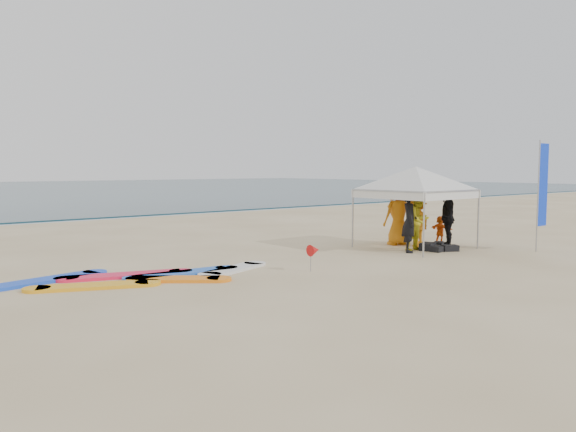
% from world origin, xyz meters
% --- Properties ---
extents(ground, '(120.00, 120.00, 0.00)m').
position_xyz_m(ground, '(0.00, 0.00, 0.00)').
color(ground, beige).
rests_on(ground, ground).
extents(shoreline_foam, '(160.00, 1.20, 0.01)m').
position_xyz_m(shoreline_foam, '(0.00, 18.20, 0.00)').
color(shoreline_foam, silver).
rests_on(shoreline_foam, ground).
extents(person_black_a, '(0.77, 0.76, 1.79)m').
position_xyz_m(person_black_a, '(3.65, 1.65, 0.89)').
color(person_black_a, black).
rests_on(person_black_a, ground).
extents(person_yellow, '(0.87, 0.68, 1.79)m').
position_xyz_m(person_yellow, '(4.12, 1.69, 0.89)').
color(person_yellow, gold).
rests_on(person_yellow, ground).
extents(person_orange_a, '(1.01, 0.60, 1.55)m').
position_xyz_m(person_orange_a, '(4.85, 2.28, 0.77)').
color(person_orange_a, orange).
rests_on(person_orange_a, ground).
extents(person_black_b, '(1.08, 1.06, 1.82)m').
position_xyz_m(person_black_b, '(5.50, 1.64, 0.91)').
color(person_black_b, black).
rests_on(person_black_b, ground).
extents(person_orange_b, '(1.07, 0.83, 1.94)m').
position_xyz_m(person_orange_b, '(4.66, 2.90, 0.97)').
color(person_orange_b, '#C87111').
rests_on(person_orange_b, ground).
extents(person_seated, '(0.33, 0.85, 0.90)m').
position_xyz_m(person_seated, '(6.01, 2.25, 0.45)').
color(person_seated, '#D55713').
rests_on(person_seated, ground).
extents(canopy_tent, '(3.78, 3.78, 2.85)m').
position_xyz_m(canopy_tent, '(4.51, 2.12, 2.48)').
color(canopy_tent, '#A5A5A8').
rests_on(canopy_tent, ground).
extents(feather_flag, '(0.55, 0.04, 3.25)m').
position_xyz_m(feather_flag, '(6.86, -0.65, 1.91)').
color(feather_flag, '#A5A5A8').
rests_on(feather_flag, ground).
extents(marker_pennant, '(0.28, 0.28, 0.64)m').
position_xyz_m(marker_pennant, '(-0.48, 1.19, 0.49)').
color(marker_pennant, '#A5A5A8').
rests_on(marker_pennant, ground).
extents(gear_pile, '(1.15, 1.04, 0.22)m').
position_xyz_m(gear_pile, '(4.59, 1.37, 0.10)').
color(gear_pile, black).
rests_on(gear_pile, ground).
extents(surfboard_spread, '(6.09, 2.95, 0.07)m').
position_xyz_m(surfboard_spread, '(-4.11, 2.94, 0.04)').
color(surfboard_spread, '#F3A619').
rests_on(surfboard_spread, ground).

